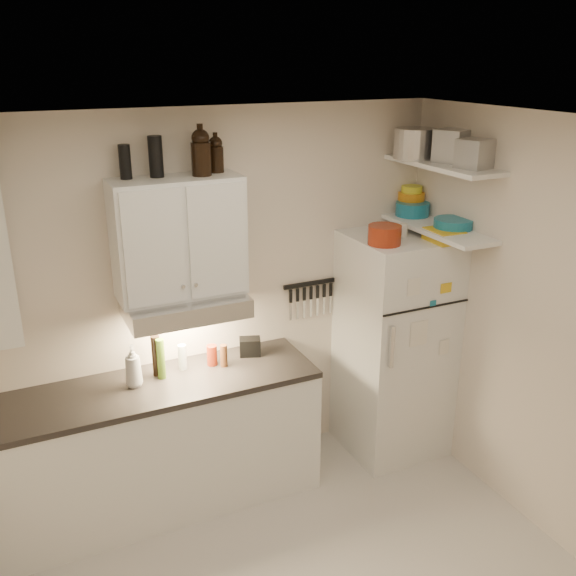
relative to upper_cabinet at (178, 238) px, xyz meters
name	(u,v)px	position (x,y,z in m)	size (l,w,h in m)	color
ceiling	(325,127)	(0.30, -1.33, 0.78)	(3.20, 3.00, 0.02)	silver
back_wall	(218,300)	(0.30, 0.18, -0.53)	(3.20, 0.02, 2.60)	beige
right_wall	(560,342)	(1.91, -1.33, -0.53)	(0.02, 3.00, 2.60)	beige
base_cabinet	(160,448)	(-0.25, -0.14, -1.39)	(2.10, 0.60, 0.88)	white
countertop	(155,387)	(-0.25, -0.14, -0.93)	(2.10, 0.62, 0.04)	#282423
upper_cabinet	(178,238)	(0.00, 0.00, 0.00)	(0.80, 0.33, 0.75)	white
range_hood	(185,306)	(0.00, -0.06, -0.44)	(0.76, 0.46, 0.12)	silver
fridge	(394,345)	(1.55, -0.18, -0.98)	(0.70, 0.68, 1.70)	white
shelf_hi	(442,165)	(1.75, -0.31, 0.38)	(0.30, 0.95, 0.03)	white
shelf_lo	(437,229)	(1.75, -0.31, -0.07)	(0.30, 0.95, 0.03)	white
knife_strip	(310,284)	(1.00, 0.15, -0.51)	(0.42, 0.02, 0.03)	black
dutch_oven	(384,235)	(1.32, -0.31, -0.06)	(0.22, 0.22, 0.13)	maroon
book_stack	(444,235)	(1.73, -0.42, -0.08)	(0.20, 0.24, 0.08)	gold
spice_jar	(404,230)	(1.55, -0.19, -0.08)	(0.05, 0.05, 0.09)	silver
stock_pot	(414,143)	(1.69, -0.07, 0.49)	(0.29, 0.29, 0.21)	silver
tin_a	(453,146)	(1.82, -0.31, 0.50)	(0.22, 0.19, 0.22)	#AAAAAD
tin_b	(475,154)	(1.79, -0.57, 0.48)	(0.18, 0.18, 0.18)	#AAAAAD
bowl_teal	(412,209)	(1.78, 0.03, 0.00)	(0.25, 0.25, 0.10)	#196E8C
bowl_orange	(411,196)	(1.81, 0.10, 0.08)	(0.20, 0.20, 0.06)	orange
bowl_yellow	(412,189)	(1.81, 0.10, 0.13)	(0.15, 0.15, 0.05)	yellow
plates	(453,224)	(1.82, -0.39, -0.02)	(0.27, 0.27, 0.07)	#196E8C
growler_a	(201,152)	(0.17, -0.01, 0.52)	(0.12, 0.12, 0.29)	black
growler_b	(216,154)	(0.29, 0.07, 0.49)	(0.10, 0.10, 0.23)	black
thermos_a	(156,157)	(-0.09, 0.05, 0.50)	(0.08, 0.08, 0.25)	black
thermos_b	(125,162)	(-0.27, 0.07, 0.48)	(0.07, 0.07, 0.20)	black
soap_bottle	(133,364)	(-0.37, -0.10, -0.75)	(0.12, 0.12, 0.31)	white
pepper_mill	(224,356)	(0.24, -0.08, -0.83)	(0.05, 0.05, 0.16)	brown
oil_bottle	(161,359)	(-0.18, -0.07, -0.77)	(0.05, 0.05, 0.27)	#446519
vinegar_bottle	(156,356)	(-0.20, -0.02, -0.77)	(0.06, 0.06, 0.28)	black
clear_bottle	(182,357)	(-0.02, 0.00, -0.82)	(0.06, 0.06, 0.17)	silver
red_jar	(212,355)	(0.17, -0.03, -0.83)	(0.07, 0.07, 0.14)	maroon
caddy	(250,347)	(0.46, 0.00, -0.84)	(0.14, 0.10, 0.12)	black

